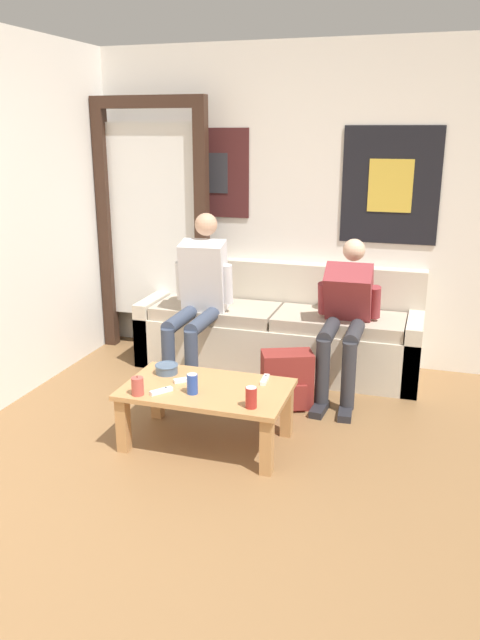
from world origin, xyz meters
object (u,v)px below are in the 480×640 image
ceramic_bowl (167,368)px  game_controller_far_center (161,391)px  pillar_candle (138,386)px  game_controller_near_left (265,380)px  coffee_table (207,397)px  couch (278,333)px  backpack (287,381)px  game_controller_near_right (185,380)px  drink_can_red (251,397)px  person_seated_adult (199,294)px  drink_can_blue (192,384)px  person_seated_teen (346,312)px

ceramic_bowl → game_controller_far_center: size_ratio=1.12×
pillar_candle → game_controller_near_left: 0.79m
coffee_table → pillar_candle: (-0.35, -0.23, 0.12)m
couch → pillar_candle: couch is taller
backpack → game_controller_near_right: 0.83m
drink_can_red → person_seated_adult: bearing=122.6°
drink_can_blue → backpack: bearing=62.7°
person_seated_adult → drink_can_red: bearing=-57.4°
ceramic_bowl → game_controller_far_center: (0.10, -0.30, -0.02)m
ceramic_bowl → drink_can_red: bearing=-26.6°
person_seated_teen → backpack: size_ratio=2.71×
person_seated_adult → game_controller_near_right: bearing=-74.0°
couch → game_controller_near_right: 1.39m
game_controller_near_right → game_controller_far_center: (-0.07, -0.20, 0.00)m
person_seated_adult → couch: bearing=35.1°
backpack → drink_can_blue: drink_can_blue is taller
drink_can_red → game_controller_near_left: 0.40m
person_seated_adult → pillar_candle: 1.28m
pillar_candle → person_seated_adult: bearing=94.1°
coffee_table → pillar_candle: pillar_candle is taller
person_seated_adult → person_seated_teen: 1.13m
coffee_table → game_controller_near_right: size_ratio=7.61×
person_seated_teen → game_controller_near_right: bearing=-128.8°
ceramic_bowl → game_controller_near_left: (0.64, 0.06, -0.02)m
backpack → ceramic_bowl: size_ratio=2.69×
person_seated_teen → pillar_candle: size_ratio=9.11×
couch → drink_can_blue: 1.54m
backpack → game_controller_far_center: bearing=-125.2°
person_seated_adult → game_controller_near_left: (0.76, -0.83, -0.29)m
person_seated_adult → game_controller_near_left: 1.16m
backpack → game_controller_near_right: backpack is taller
game_controller_near_left → game_controller_near_right: size_ratio=1.10×
game_controller_near_left → game_controller_far_center: 0.65m
coffee_table → game_controller_near_right: (-0.16, 0.04, 0.08)m
coffee_table → game_controller_far_center: bearing=-144.4°
couch → game_controller_near_left: bearing=-80.0°
drink_can_red → couch: bearing=98.5°
game_controller_near_left → backpack: bearing=85.7°
couch → person_seated_adult: 0.77m
drink_can_red → coffee_table: bearing=150.0°
drink_can_red → game_controller_near_left: size_ratio=0.85×
couch → drink_can_red: 1.63m
person_seated_adult → backpack: person_seated_adult is taller
coffee_table → ceramic_bowl: ceramic_bowl is taller
drink_can_blue → game_controller_far_center: size_ratio=0.92×
backpack → drink_can_red: bearing=-90.7°
coffee_table → game_controller_near_right: 0.18m
coffee_table → game_controller_near_left: game_controller_near_left is taller
game_controller_near_right → game_controller_far_center: 0.22m
person_seated_teen → game_controller_far_center: (-0.91, -1.25, -0.22)m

